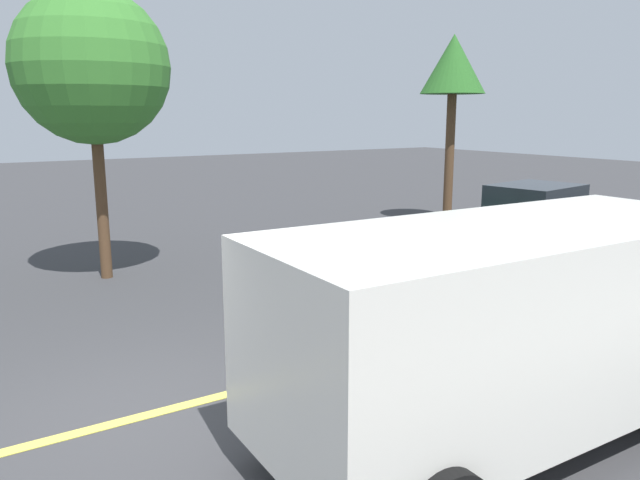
{
  "coord_description": "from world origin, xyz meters",
  "views": [
    {
      "loc": [
        -1.51,
        -6.16,
        3.23
      ],
      "look_at": [
        2.76,
        0.63,
        1.56
      ],
      "focal_mm": 34.03,
      "sensor_mm": 36.0,
      "label": 1
    }
  ],
  "objects_px": {
    "car_green_behind_van": "(537,216)",
    "tree_centre_verge": "(92,68)",
    "white_van": "(510,319)",
    "tree_left_verge": "(453,68)"
  },
  "relations": [
    {
      "from": "car_green_behind_van",
      "to": "tree_centre_verge",
      "type": "relative_size",
      "value": 0.82
    },
    {
      "from": "white_van",
      "to": "car_green_behind_van",
      "type": "xyz_separation_m",
      "value": [
        7.62,
        5.69,
        -0.47
      ]
    },
    {
      "from": "car_green_behind_van",
      "to": "white_van",
      "type": "bearing_deg",
      "value": -143.24
    },
    {
      "from": "car_green_behind_van",
      "to": "tree_centre_verge",
      "type": "bearing_deg",
      "value": 163.52
    },
    {
      "from": "white_van",
      "to": "tree_centre_verge",
      "type": "relative_size",
      "value": 0.94
    },
    {
      "from": "tree_left_verge",
      "to": "tree_centre_verge",
      "type": "distance_m",
      "value": 10.28
    },
    {
      "from": "car_green_behind_van",
      "to": "tree_left_verge",
      "type": "bearing_deg",
      "value": 79.84
    },
    {
      "from": "car_green_behind_van",
      "to": "tree_left_verge",
      "type": "distance_m",
      "value": 5.35
    },
    {
      "from": "white_van",
      "to": "tree_left_verge",
      "type": "bearing_deg",
      "value": 48.8
    },
    {
      "from": "tree_left_verge",
      "to": "tree_centre_verge",
      "type": "xyz_separation_m",
      "value": [
        -10.22,
        -0.96,
        -0.43
      ]
    }
  ]
}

